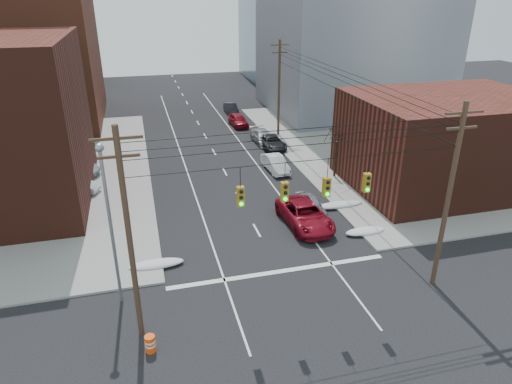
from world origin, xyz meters
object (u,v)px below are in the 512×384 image
lot_car_d (36,167)px  construction_barrel (150,344)px  parked_car_d (263,137)px  parked_car_e (238,120)px  parked_car_a (310,205)px  lot_car_b (72,168)px  lot_car_c (6,177)px  lot_car_a (76,185)px  parked_car_f (231,108)px  parked_car_b (275,164)px  parked_car_c (272,142)px  red_pickup (305,215)px

lot_car_d → construction_barrel: bearing=175.4°
parked_car_d → construction_barrel: parked_car_d is taller
parked_car_e → construction_barrel: 39.81m
parked_car_a → parked_car_e: size_ratio=0.89×
lot_car_b → lot_car_c: bearing=113.5°
lot_car_a → parked_car_a: bearing=-92.3°
parked_car_f → parked_car_d: bearing=-86.7°
parked_car_b → parked_car_e: bearing=86.3°
lot_car_a → parked_car_d: bearing=-40.9°
parked_car_f → construction_barrel: (-13.35, -44.28, -0.23)m
lot_car_c → lot_car_d: (2.13, 1.93, 0.11)m
lot_car_b → construction_barrel: (5.89, -24.72, -0.39)m
lot_car_b → construction_barrel: lot_car_b is taller
parked_car_c → lot_car_a: (-19.66, -7.38, 0.09)m
parked_car_e → lot_car_b: 22.82m
parked_car_a → lot_car_b: (-18.79, 12.58, 0.17)m
parked_car_e → construction_barrel: (-12.90, -37.66, -0.31)m
parked_car_c → parked_car_e: parked_car_e is taller
red_pickup → parked_car_d: bearing=80.2°
parked_car_d → parked_car_b: bearing=-100.1°
red_pickup → lot_car_d: size_ratio=1.43×
parked_car_c → lot_car_c: parked_car_c is taller
parked_car_e → lot_car_b: (-18.79, -12.94, 0.09)m
lot_car_d → construction_barrel: lot_car_d is taller
parked_car_c → lot_car_b: bearing=-171.4°
parked_car_a → lot_car_a: size_ratio=1.03×
parked_car_d → lot_car_d: (-23.28, -4.07, 0.16)m
parked_car_a → parked_car_c: bearing=83.5°
parked_car_d → construction_barrel: (-14.09, -30.13, -0.25)m
parked_car_f → lot_car_b: size_ratio=0.83×
lot_car_c → construction_barrel: bearing=-172.0°
parked_car_b → parked_car_e: size_ratio=0.98×
lot_car_a → lot_car_d: size_ratio=0.92×
parked_car_a → lot_car_c: size_ratio=0.95×
parked_car_f → construction_barrel: parked_car_f is taller
lot_car_a → lot_car_c: (-6.17, 3.53, -0.03)m
parked_car_b → lot_car_c: 24.38m
parked_car_d → parked_car_f: (-0.73, 14.15, -0.02)m
parked_car_b → parked_car_d: parked_car_b is taller
parked_car_a → lot_car_a: (-18.06, 8.47, 0.11)m
lot_car_c → parked_car_f: bearing=-67.9°
construction_barrel → parked_car_f: bearing=73.2°
lot_car_c → parked_car_b: bearing=-113.5°
parked_car_f → parked_car_a: bearing=-90.5°
parked_car_a → lot_car_d: lot_car_d is taller
lot_car_a → lot_car_d: (-4.03, 5.46, 0.08)m
construction_barrel → lot_car_c: bearing=115.1°
red_pickup → parked_car_c: size_ratio=1.21×
parked_car_d → lot_car_a: lot_car_a is taller
lot_car_b → lot_car_c: 5.47m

